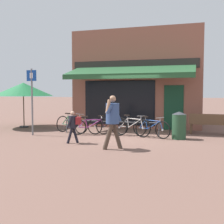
% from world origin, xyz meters
% --- Properties ---
extents(ground_plane, '(160.00, 160.00, 0.00)m').
position_xyz_m(ground_plane, '(0.00, 0.00, 0.00)').
color(ground_plane, brown).
extents(shop_front, '(6.49, 4.75, 4.89)m').
position_xyz_m(shop_front, '(-0.23, 4.10, 2.44)').
color(shop_front, '#8E5647').
rests_on(shop_front, ground_plane).
extents(bike_rack_rail, '(4.14, 0.04, 0.57)m').
position_xyz_m(bike_rack_rail, '(-0.69, 0.34, 0.48)').
color(bike_rack_rail, '#47494F').
rests_on(bike_rack_rail, ground_plane).
extents(bicycle_green, '(1.77, 0.63, 0.88)m').
position_xyz_m(bicycle_green, '(-2.47, 0.34, 0.39)').
color(bicycle_green, black).
rests_on(bicycle_green, ground_plane).
extents(bicycle_purple, '(1.60, 0.85, 0.81)m').
position_xyz_m(bicycle_purple, '(-1.46, 0.08, 0.35)').
color(bicycle_purple, black).
rests_on(bicycle_purple, ground_plane).
extents(bicycle_black, '(1.76, 0.52, 0.82)m').
position_xyz_m(bicycle_black, '(-0.80, 0.19, 0.37)').
color(bicycle_black, black).
rests_on(bicycle_black, ground_plane).
extents(bicycle_silver, '(1.69, 0.80, 0.87)m').
position_xyz_m(bicycle_silver, '(0.25, 0.24, 0.39)').
color(bicycle_silver, black).
rests_on(bicycle_silver, ground_plane).
extents(bicycle_blue, '(1.62, 0.85, 0.82)m').
position_xyz_m(bicycle_blue, '(1.04, 0.11, 0.37)').
color(bicycle_blue, black).
rests_on(bicycle_blue, ground_plane).
extents(pedestrian_adult, '(0.58, 0.74, 1.69)m').
position_xyz_m(pedestrian_adult, '(0.25, -2.48, 1.02)').
color(pedestrian_adult, '#47382D').
rests_on(pedestrian_adult, ground_plane).
extents(pedestrian_child, '(0.49, 0.49, 1.13)m').
position_xyz_m(pedestrian_child, '(-1.34, -1.92, 0.69)').
color(pedestrian_child, black).
rests_on(pedestrian_child, ground_plane).
extents(litter_bin, '(0.54, 0.54, 1.04)m').
position_xyz_m(litter_bin, '(2.12, 0.04, 0.52)').
color(litter_bin, '#23472D').
rests_on(litter_bin, ground_plane).
extents(parking_sign, '(0.44, 0.07, 2.73)m').
position_xyz_m(parking_sign, '(-3.73, -0.74, 1.66)').
color(parking_sign, slate).
rests_on(parking_sign, ground_plane).
extents(cafe_parasol, '(2.93, 2.93, 2.25)m').
position_xyz_m(cafe_parasol, '(-5.61, 1.42, 1.91)').
color(cafe_parasol, '#4C3D2D').
rests_on(cafe_parasol, ground_plane).
extents(park_bench, '(1.62, 0.54, 0.87)m').
position_xyz_m(park_bench, '(3.25, 1.59, 0.46)').
color(park_bench, brown).
rests_on(park_bench, ground_plane).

